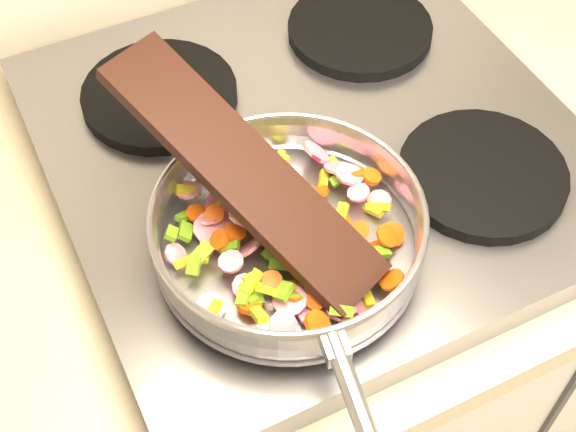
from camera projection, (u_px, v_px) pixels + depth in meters
name	position (u px, v px, depth m)	size (l,w,h in m)	color
cooktop	(314.00, 149.00, 0.96)	(0.60, 0.60, 0.04)	#939399
grate_fl	(256.00, 265.00, 0.82)	(0.19, 0.19, 0.02)	black
grate_fr	(483.00, 174.00, 0.90)	(0.19, 0.19, 0.02)	black
grate_bl	(160.00, 95.00, 0.98)	(0.19, 0.19, 0.02)	black
grate_br	(360.00, 29.00, 1.05)	(0.19, 0.19, 0.02)	black
saute_pan	(289.00, 230.00, 0.80)	(0.32, 0.48, 0.06)	#9E9EA5
vegetable_heap	(286.00, 232.00, 0.81)	(0.25, 0.26, 0.05)	#E04C0B
wooden_spatula	(243.00, 171.00, 0.78)	(0.33, 0.08, 0.02)	black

